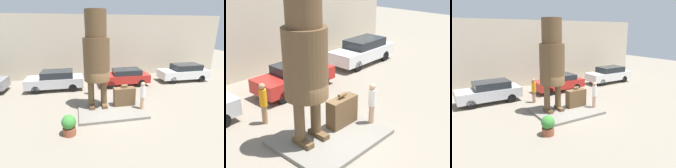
# 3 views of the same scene
# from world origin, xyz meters

# --- Properties ---
(ground_plane) EXTENTS (60.00, 60.00, 0.00)m
(ground_plane) POSITION_xyz_m (0.00, 0.00, 0.00)
(ground_plane) COLOR gray
(pedestal) EXTENTS (4.08, 3.30, 0.16)m
(pedestal) POSITION_xyz_m (0.00, 0.00, 0.08)
(pedestal) COLOR slate
(pedestal) RESTS_ON ground_plane
(building_backdrop) EXTENTS (28.00, 0.60, 6.22)m
(building_backdrop) POSITION_xyz_m (0.00, 8.29, 3.11)
(building_backdrop) COLOR beige
(building_backdrop) RESTS_ON ground_plane
(statue_figure) EXTENTS (1.58, 1.58, 5.85)m
(statue_figure) POSITION_xyz_m (-0.78, 0.39, 3.58)
(statue_figure) COLOR brown
(statue_figure) RESTS_ON pedestal
(giant_suitcase) EXTENTS (1.38, 0.53, 1.41)m
(giant_suitcase) POSITION_xyz_m (0.95, 0.21, 0.76)
(giant_suitcase) COLOR brown
(giant_suitcase) RESTS_ON pedestal
(tourist) EXTENTS (0.30, 0.30, 1.77)m
(tourist) POSITION_xyz_m (1.88, -0.60, 1.12)
(tourist) COLOR tan
(tourist) RESTS_ON pedestal
(parked_car_silver) EXTENTS (4.58, 1.87, 1.61)m
(parked_car_silver) POSITION_xyz_m (-3.78, 4.66, 0.85)
(parked_car_silver) COLOR #B7B7BC
(parked_car_silver) RESTS_ON ground_plane
(parked_car_red) EXTENTS (4.38, 1.79, 1.49)m
(parked_car_red) POSITION_xyz_m (2.21, 4.63, 0.81)
(parked_car_red) COLOR #B2231E
(parked_car_red) RESTS_ON ground_plane
(parked_car_white) EXTENTS (4.76, 1.82, 1.64)m
(parked_car_white) POSITION_xyz_m (8.26, 4.86, 0.87)
(parked_car_white) COLOR silver
(parked_car_white) RESTS_ON ground_plane
(planter_pot) EXTENTS (0.71, 0.71, 1.05)m
(planter_pot) POSITION_xyz_m (-2.51, -2.28, 0.54)
(planter_pot) COLOR brown
(planter_pot) RESTS_ON ground_plane
(worker_hivis) EXTENTS (0.31, 0.31, 1.84)m
(worker_hivis) POSITION_xyz_m (-0.99, 2.89, 1.01)
(worker_hivis) COLOR #A87A56
(worker_hivis) RESTS_ON ground_plane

